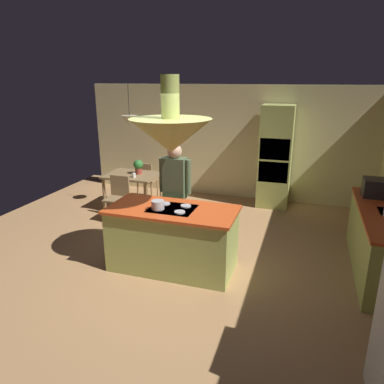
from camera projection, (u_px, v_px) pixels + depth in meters
The scene contains 15 objects.
ground at pixel (178, 261), 5.55m from camera, with size 8.16×8.16×0.00m, color #AD7F51.
wall_back at pixel (229, 142), 8.29m from camera, with size 6.80×0.10×2.55m, color beige.
kitchen_island at pixel (173, 238), 5.23m from camera, with size 1.83×0.89×0.95m.
counter_run_right at pixel (380, 241), 5.11m from camera, with size 0.73×2.28×0.93m.
oven_tower at pixel (275, 157), 7.66m from camera, with size 0.66×0.62×2.16m.
dining_table at pixel (133, 179), 7.57m from camera, with size 1.09×0.84×0.76m.
person_at_island at pixel (175, 189), 5.79m from camera, with size 0.53×0.23×1.71m.
range_hood at pixel (171, 134), 4.77m from camera, with size 1.10×1.10×1.00m.
pendant_light_over_table at pixel (130, 121), 7.21m from camera, with size 0.32×0.32×0.82m.
chair_facing_island at pixel (118, 195), 7.04m from camera, with size 0.40×0.40×0.87m.
chair_by_back_wall at pixel (146, 178), 8.20m from camera, with size 0.40×0.40×0.87m.
potted_plant_on_table at pixel (138, 166), 7.53m from camera, with size 0.20×0.20×0.30m.
cup_on_table at pixel (134, 175), 7.30m from camera, with size 0.07×0.07×0.09m, color white.
microwave_on_counter at pixel (379, 188), 5.54m from camera, with size 0.46×0.36×0.28m, color #232326.
cooking_pot_on_cooktop at pixel (158, 205), 4.99m from camera, with size 0.18×0.18×0.12m, color #B2B2B7.
Camera 1 is at (1.75, -4.66, 2.69)m, focal length 33.81 mm.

